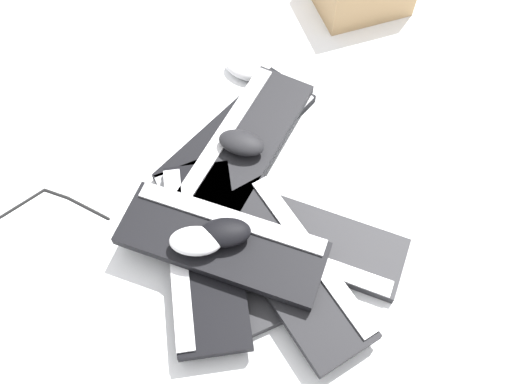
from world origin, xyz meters
name	(u,v)px	position (x,y,z in m)	size (l,w,h in m)	color
ground_plane	(232,194)	(0.00, 0.00, 0.00)	(3.20, 3.20, 0.00)	white
keyboard_0	(217,244)	(0.10, 0.09, 0.01)	(0.24, 0.46, 0.03)	#232326
keyboard_1	(305,238)	(-0.06, 0.19, 0.01)	(0.36, 0.45, 0.03)	#232326
keyboard_2	(238,137)	(-0.10, -0.12, 0.01)	(0.46, 0.25, 0.03)	black
keyboard_3	(204,253)	(0.14, 0.10, 0.04)	(0.34, 0.46, 0.03)	black
keyboard_4	(290,267)	(0.01, 0.24, 0.04)	(0.18, 0.45, 0.03)	black
keyboard_5	(222,242)	(0.10, 0.12, 0.07)	(0.37, 0.45, 0.03)	black
keyboard_6	(246,141)	(-0.10, -0.08, 0.04)	(0.46, 0.34, 0.03)	black
mouse_0	(196,241)	(0.15, 0.10, 0.11)	(0.11, 0.07, 0.04)	silver
mouse_1	(225,232)	(0.10, 0.12, 0.11)	(0.11, 0.07, 0.04)	black
mouse_2	(245,69)	(-0.24, -0.29, 0.02)	(0.11, 0.07, 0.04)	silver
mouse_3	(242,143)	(-0.07, -0.06, 0.08)	(0.11, 0.07, 0.04)	black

